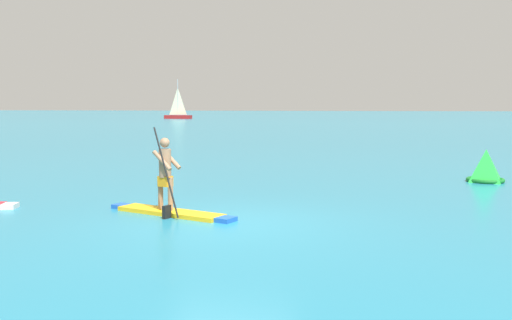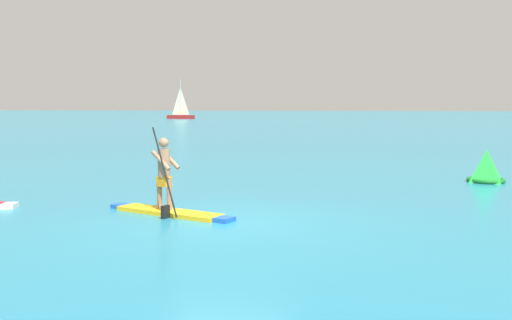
# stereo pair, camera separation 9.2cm
# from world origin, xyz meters

# --- Properties ---
(ground) EXTENTS (440.00, 440.00, 0.00)m
(ground) POSITION_xyz_m (0.00, 0.00, 0.00)
(ground) COLOR teal
(paddleboarder_mid_center) EXTENTS (3.14, 1.42, 1.93)m
(paddleboarder_mid_center) POSITION_xyz_m (-1.46, 0.63, 0.39)
(paddleboarder_mid_center) COLOR yellow
(paddleboarder_mid_center) RESTS_ON ground
(race_marker_buoy) EXTENTS (1.26, 1.26, 1.00)m
(race_marker_buoy) POSITION_xyz_m (6.14, 7.55, 0.43)
(race_marker_buoy) COLOR green
(race_marker_buoy) RESTS_ON ground
(sailboat_left_horizon) EXTENTS (4.75, 1.74, 6.73)m
(sailboat_left_horizon) POSITION_xyz_m (-30.46, 81.78, 0.81)
(sailboat_left_horizon) COLOR #A51E1E
(sailboat_left_horizon) RESTS_ON ground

